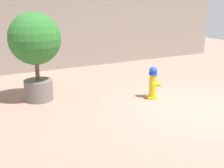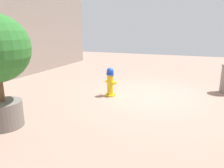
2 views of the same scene
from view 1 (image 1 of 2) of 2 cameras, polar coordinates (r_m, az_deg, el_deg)
ground_plane at (r=7.45m, az=16.93°, el=-4.97°), size 23.40×23.40×0.00m
fire_hydrant at (r=7.88m, az=8.49°, el=0.32°), size 0.41×0.40×0.93m
planter_tree at (r=7.70m, az=-15.63°, el=7.84°), size 1.40×1.40×2.42m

